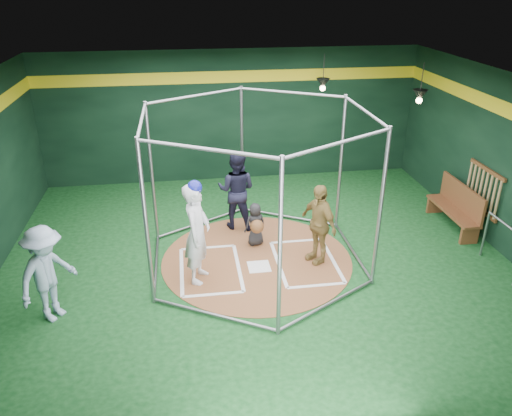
{
  "coord_description": "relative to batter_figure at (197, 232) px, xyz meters",
  "views": [
    {
      "loc": [
        -1.28,
        -8.53,
        5.22
      ],
      "look_at": [
        0.0,
        0.1,
        1.1
      ],
      "focal_mm": 35.0,
      "sensor_mm": 36.0,
      "label": 1
    }
  ],
  "objects": [
    {
      "name": "visitor_leopard",
      "position": [
        2.35,
        0.33,
        -0.17
      ],
      "size": [
        0.76,
        1.03,
        1.62
      ],
      "primitive_type": "imported",
      "rotation": [
        0.0,
        0.0,
        -1.14
      ],
      "color": "tan",
      "rests_on": "clay_disc"
    },
    {
      "name": "steel_railing",
      "position": [
        5.72,
        -0.51,
        -0.33
      ],
      "size": [
        0.05,
        1.15,
        0.99
      ],
      "color": "gray",
      "rests_on": "ground"
    },
    {
      "name": "umpire",
      "position": [
        0.94,
        2.02,
        -0.09
      ],
      "size": [
        1.04,
        0.93,
        1.78
      ],
      "primitive_type": "imported",
      "rotation": [
        0.0,
        0.0,
        2.79
      ],
      "color": "black",
      "rests_on": "clay_disc"
    },
    {
      "name": "pendant_lamp_far",
      "position": [
        5.17,
        2.53,
        1.75
      ],
      "size": [
        0.34,
        0.34,
        0.9
      ],
      "color": "black",
      "rests_on": "room_shell"
    },
    {
      "name": "room_shell",
      "position": [
        1.17,
        0.54,
        0.76
      ],
      "size": [
        10.1,
        9.1,
        3.53
      ],
      "color": "#0C3613",
      "rests_on": "ground"
    },
    {
      "name": "clay_disc",
      "position": [
        1.17,
        0.53,
        -0.99
      ],
      "size": [
        3.8,
        3.8,
        0.01
      ],
      "primitive_type": "cylinder",
      "color": "brown",
      "rests_on": "ground"
    },
    {
      "name": "bystander_blue",
      "position": [
        -2.44,
        -0.79,
        -0.15
      ],
      "size": [
        1.14,
        1.25,
        1.69
      ],
      "primitive_type": "imported",
      "rotation": [
        0.0,
        0.0,
        0.96
      ],
      "color": "#9BB3CD",
      "rests_on": "ground"
    },
    {
      "name": "dugout_bench",
      "position": [
        5.8,
        1.3,
        -0.48
      ],
      "size": [
        0.41,
        1.74,
        1.02
      ],
      "color": "brown",
      "rests_on": "ground"
    },
    {
      "name": "home_plate",
      "position": [
        1.17,
        0.23,
        -0.98
      ],
      "size": [
        0.43,
        0.43,
        0.01
      ],
      "primitive_type": "cube",
      "color": "white",
      "rests_on": "clay_disc"
    },
    {
      "name": "batter_box_left",
      "position": [
        0.22,
        0.28,
        -0.98
      ],
      "size": [
        1.17,
        1.77,
        0.01
      ],
      "color": "white",
      "rests_on": "clay_disc"
    },
    {
      "name": "batting_cage",
      "position": [
        1.17,
        0.53,
        0.5
      ],
      "size": [
        4.05,
        4.67,
        3.0
      ],
      "color": "gray",
      "rests_on": "ground"
    },
    {
      "name": "batter_box_right",
      "position": [
        2.12,
        0.28,
        -0.98
      ],
      "size": [
        1.17,
        1.77,
        0.01
      ],
      "color": "white",
      "rests_on": "clay_disc"
    },
    {
      "name": "batter_figure",
      "position": [
        0.0,
        0.0,
        0.0
      ],
      "size": [
        0.65,
        0.81,
        1.99
      ],
      "color": "silver",
      "rests_on": "clay_disc"
    },
    {
      "name": "pendant_lamp_near",
      "position": [
        3.37,
        4.13,
        1.75
      ],
      "size": [
        0.34,
        0.34,
        0.9
      ],
      "color": "black",
      "rests_on": "room_shell"
    },
    {
      "name": "bat_rack",
      "position": [
        6.09,
        0.93,
        0.05
      ],
      "size": [
        0.07,
        1.25,
        0.98
      ],
      "color": "brown",
      "rests_on": "room_shell"
    },
    {
      "name": "catcher_figure",
      "position": [
        1.23,
        1.12,
        -0.51
      ],
      "size": [
        0.52,
        0.6,
        0.93
      ],
      "color": "black",
      "rests_on": "clay_disc"
    }
  ]
}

